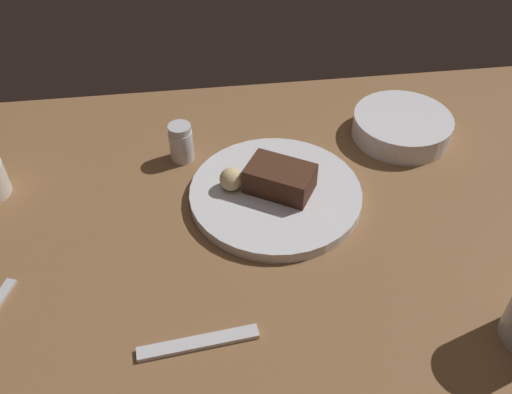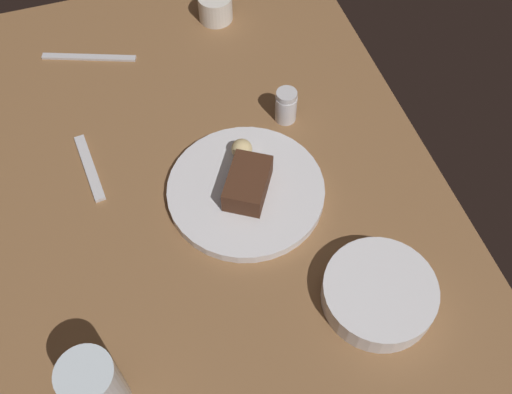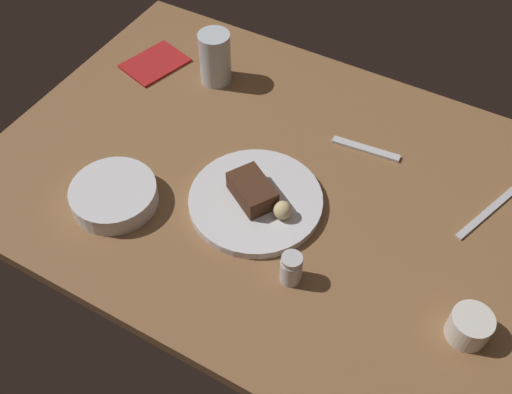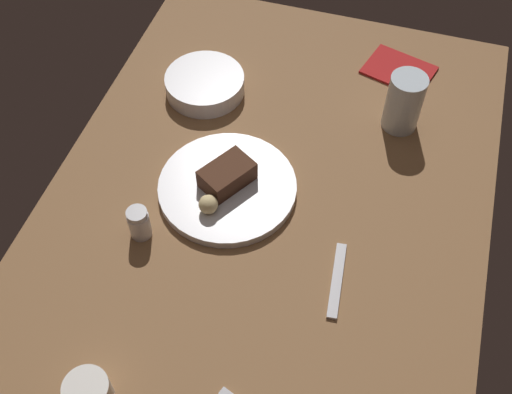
% 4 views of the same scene
% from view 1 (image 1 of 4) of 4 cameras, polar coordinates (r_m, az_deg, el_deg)
% --- Properties ---
extents(dining_table, '(1.20, 0.84, 0.03)m').
position_cam_1_polar(dining_table, '(0.83, 2.41, -4.70)').
color(dining_table, brown).
rests_on(dining_table, ground).
extents(dessert_plate, '(0.27, 0.27, 0.02)m').
position_cam_1_polar(dessert_plate, '(0.87, 2.01, 0.28)').
color(dessert_plate, silver).
rests_on(dessert_plate, dining_table).
extents(chocolate_cake_slice, '(0.12, 0.11, 0.04)m').
position_cam_1_polar(chocolate_cake_slice, '(0.85, 2.48, 1.91)').
color(chocolate_cake_slice, '#472819').
rests_on(chocolate_cake_slice, dessert_plate).
extents(bread_roll, '(0.04, 0.04, 0.04)m').
position_cam_1_polar(bread_roll, '(0.85, -2.57, 1.85)').
color(bread_roll, '#DBC184').
rests_on(bread_roll, dessert_plate).
extents(salt_shaker, '(0.04, 0.04, 0.07)m').
position_cam_1_polar(salt_shaker, '(0.94, -7.73, 5.57)').
color(salt_shaker, silver).
rests_on(salt_shaker, dining_table).
extents(side_bowl, '(0.17, 0.17, 0.04)m').
position_cam_1_polar(side_bowl, '(1.02, 14.77, 7.05)').
color(side_bowl, silver).
rests_on(side_bowl, dining_table).
extents(dessert_spoon, '(0.15, 0.03, 0.01)m').
position_cam_1_polar(dessert_spoon, '(0.70, -5.95, -14.71)').
color(dessert_spoon, silver).
rests_on(dessert_spoon, dining_table).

